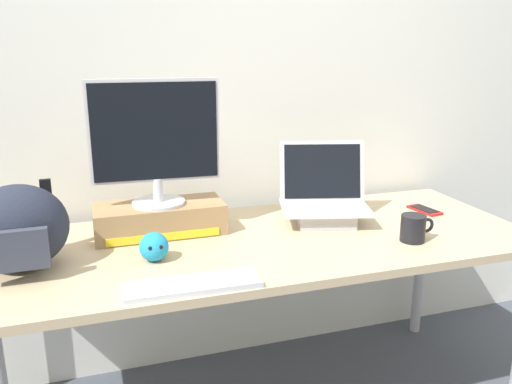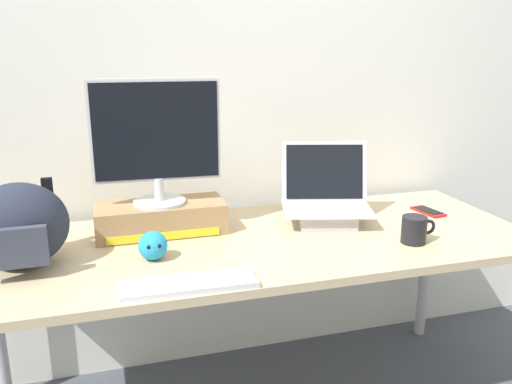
{
  "view_description": "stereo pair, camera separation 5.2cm",
  "coord_description": "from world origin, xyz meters",
  "views": [
    {
      "loc": [
        -0.57,
        -1.75,
        1.44
      ],
      "look_at": [
        0.0,
        0.0,
        0.92
      ],
      "focal_mm": 37.48,
      "sensor_mm": 36.0,
      "label": 1
    },
    {
      "loc": [
        -0.52,
        -1.76,
        1.44
      ],
      "look_at": [
        0.0,
        0.0,
        0.92
      ],
      "focal_mm": 37.48,
      "sensor_mm": 36.0,
      "label": 2
    }
  ],
  "objects": [
    {
      "name": "back_wall",
      "position": [
        0.0,
        0.5,
        1.3
      ],
      "size": [
        7.0,
        0.1,
        2.6
      ],
      "primitive_type": "cube",
      "color": "silver",
      "rests_on": "ground"
    },
    {
      "name": "desk",
      "position": [
        0.0,
        0.0,
        0.67
      ],
      "size": [
        2.06,
        0.79,
        0.74
      ],
      "color": "tan",
      "rests_on": "ground"
    },
    {
      "name": "toner_box_yellow",
      "position": [
        -0.33,
        0.18,
        0.79
      ],
      "size": [
        0.48,
        0.21,
        0.11
      ],
      "color": "#9E7A51",
      "rests_on": "desk"
    },
    {
      "name": "desktop_monitor",
      "position": [
        -0.33,
        0.18,
        1.09
      ],
      "size": [
        0.47,
        0.2,
        0.46
      ],
      "rotation": [
        0.0,
        0.0,
        -0.06
      ],
      "color": "silver",
      "rests_on": "toner_box_yellow"
    },
    {
      "name": "open_laptop",
      "position": [
        0.32,
        0.11,
        0.8
      ],
      "size": [
        0.4,
        0.33,
        0.31
      ],
      "rotation": [
        0.0,
        0.0,
        -0.27
      ],
      "color": "#ADADB2",
      "rests_on": "desk"
    },
    {
      "name": "external_keyboard",
      "position": [
        -0.3,
        -0.33,
        0.75
      ],
      "size": [
        0.41,
        0.13,
        0.02
      ],
      "rotation": [
        0.0,
        0.0,
        -0.02
      ],
      "color": "white",
      "rests_on": "desk"
    },
    {
      "name": "messenger_backpack",
      "position": [
        -0.79,
        -0.02,
        0.87
      ],
      "size": [
        0.31,
        0.29,
        0.27
      ],
      "rotation": [
        0.0,
        0.0,
        0.02
      ],
      "color": "#232838",
      "rests_on": "desk"
    },
    {
      "name": "coffee_mug",
      "position": [
        0.54,
        -0.19,
        0.79
      ],
      "size": [
        0.13,
        0.09,
        0.1
      ],
      "color": "black",
      "rests_on": "desk"
    },
    {
      "name": "cell_phone",
      "position": [
        0.79,
        0.1,
        0.74
      ],
      "size": [
        0.09,
        0.16,
        0.01
      ],
      "rotation": [
        0.0,
        0.0,
        0.16
      ],
      "color": "red",
      "rests_on": "desk"
    },
    {
      "name": "plush_toy",
      "position": [
        -0.38,
        -0.08,
        0.78
      ],
      "size": [
        0.1,
        0.1,
        0.1
      ],
      "color": "#2393CC",
      "rests_on": "desk"
    }
  ]
}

